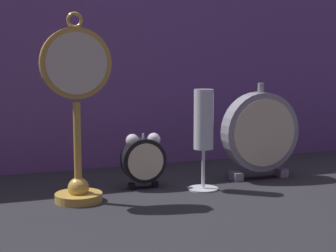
{
  "coord_description": "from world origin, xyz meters",
  "views": [
    {
      "loc": [
        -0.39,
        -0.98,
        0.28
      ],
      "look_at": [
        0.0,
        0.08,
        0.13
      ],
      "focal_mm": 60.0,
      "sensor_mm": 36.0,
      "label": 1
    }
  ],
  "objects_px": {
    "pocket_watch_on_stand": "(77,111)",
    "alarm_clock_twin_bell": "(143,158)",
    "mantel_clock_silver": "(260,132)",
    "champagne_flute": "(204,128)"
  },
  "relations": [
    {
      "from": "mantel_clock_silver",
      "to": "champagne_flute",
      "type": "bearing_deg",
      "value": -163.1
    },
    {
      "from": "pocket_watch_on_stand",
      "to": "champagne_flute",
      "type": "distance_m",
      "value": 0.26
    },
    {
      "from": "alarm_clock_twin_bell",
      "to": "champagne_flute",
      "type": "relative_size",
      "value": 0.55
    },
    {
      "from": "mantel_clock_silver",
      "to": "champagne_flute",
      "type": "height_order",
      "value": "mantel_clock_silver"
    },
    {
      "from": "pocket_watch_on_stand",
      "to": "alarm_clock_twin_bell",
      "type": "bearing_deg",
      "value": 21.67
    },
    {
      "from": "mantel_clock_silver",
      "to": "champagne_flute",
      "type": "xyz_separation_m",
      "value": [
        -0.16,
        -0.05,
        0.02
      ]
    },
    {
      "from": "mantel_clock_silver",
      "to": "pocket_watch_on_stand",
      "type": "bearing_deg",
      "value": -172.91
    },
    {
      "from": "alarm_clock_twin_bell",
      "to": "mantel_clock_silver",
      "type": "xyz_separation_m",
      "value": [
        0.27,
        -0.01,
        0.04
      ]
    },
    {
      "from": "pocket_watch_on_stand",
      "to": "champagne_flute",
      "type": "bearing_deg",
      "value": 0.83
    },
    {
      "from": "alarm_clock_twin_bell",
      "to": "champagne_flute",
      "type": "bearing_deg",
      "value": -26.33
    }
  ]
}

